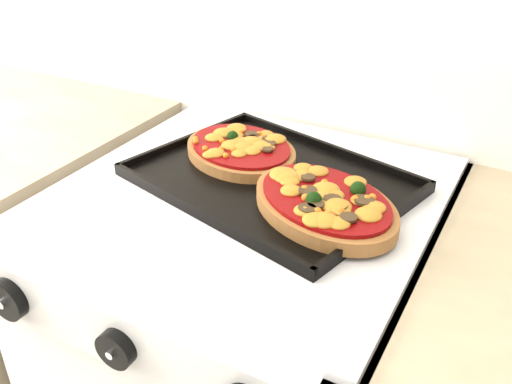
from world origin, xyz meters
The scene contains 6 objects.
control_panel centered at (0.05, 1.39, 0.85)m, with size 0.60×0.02×0.09m, color silver.
knob_left centered at (-0.14, 1.37, 0.85)m, with size 0.06×0.06×0.02m, color black.
knob_center centered at (0.05, 1.37, 0.85)m, with size 0.05×0.05×0.02m, color black.
baking_tray centered at (0.07, 1.74, 0.92)m, with size 0.43×0.32×0.02m, color black.
pizza_left centered at (-0.02, 1.79, 0.94)m, with size 0.22×0.17×0.03m, color brown, non-canonical shape.
pizza_right centered at (0.18, 1.69, 0.94)m, with size 0.25×0.17×0.04m, color brown, non-canonical shape.
Camera 1 is at (0.44, 1.00, 1.37)m, focal length 40.00 mm.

